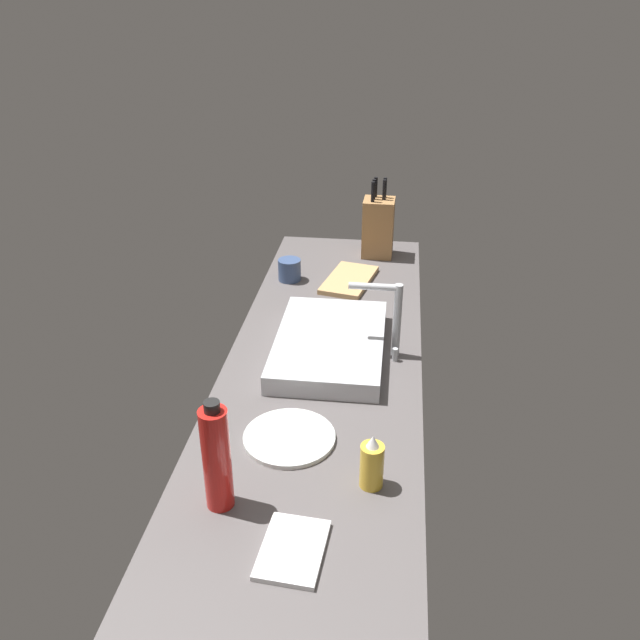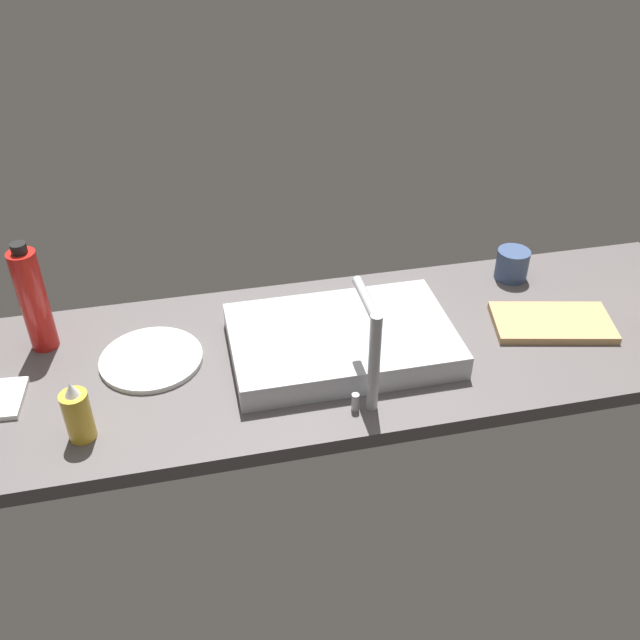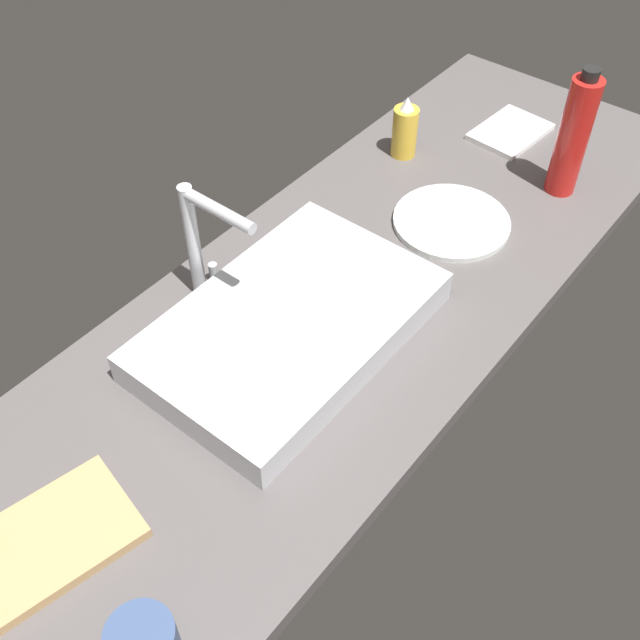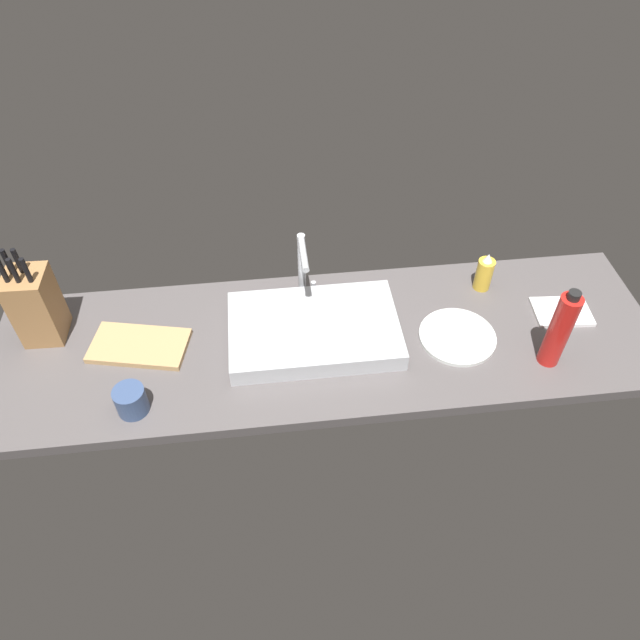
{
  "view_description": "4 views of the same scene",
  "coord_description": "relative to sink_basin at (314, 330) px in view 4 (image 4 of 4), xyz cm",
  "views": [
    {
      "loc": [
        163.77,
        19.03,
        105.04
      ],
      "look_at": [
        -6.29,
        -1.9,
        13.27
      ],
      "focal_mm": 37.0,
      "sensor_mm": 36.0,
      "label": 1
    },
    {
      "loc": [
        27.62,
        122.38,
        102.31
      ],
      "look_at": [
        0.55,
        -0.06,
        11.72
      ],
      "focal_mm": 39.7,
      "sensor_mm": 36.0,
      "label": 2
    },
    {
      "loc": [
        -67.28,
        -55.73,
        98.61
      ],
      "look_at": [
        -1.94,
        -3.37,
        9.11
      ],
      "focal_mm": 42.91,
      "sensor_mm": 36.0,
      "label": 3
    },
    {
      "loc": [
        -16.0,
        -116.9,
        134.74
      ],
      "look_at": [
        -2.16,
        2.6,
        9.09
      ],
      "focal_mm": 33.64,
      "sensor_mm": 36.0,
      "label": 4
    }
  ],
  "objects": [
    {
      "name": "countertop_slab",
      "position": [
        4.08,
        -1.32,
        -4.65
      ],
      "size": [
        195.67,
        56.97,
        3.5
      ],
      "primitive_type": "cube",
      "color": "#514C4C",
      "rests_on": "ground"
    },
    {
      "name": "sink_basin",
      "position": [
        0.0,
        0.0,
        0.0
      ],
      "size": [
        49.2,
        31.55,
        5.79
      ],
      "primitive_type": "cube",
      "color": "#B7BABF",
      "rests_on": "countertop_slab"
    },
    {
      "name": "faucet",
      "position": [
        -1.4,
        17.3,
        11.02
      ],
      "size": [
        5.5,
        15.47,
        22.83
      ],
      "color": "#B7BABF",
      "rests_on": "countertop_slab"
    },
    {
      "name": "knife_block",
      "position": [
        -78.07,
        10.45,
        8.92
      ],
      "size": [
        11.57,
        12.22,
        30.66
      ],
      "rotation": [
        0.0,
        0.0,
        -0.03
      ],
      "color": "#9E7042",
      "rests_on": "countertop_slab"
    },
    {
      "name": "cutting_board",
      "position": [
        -50.75,
        1.53,
        -2.0
      ],
      "size": [
        30.09,
        20.6,
        1.8
      ],
      "primitive_type": "cube",
      "rotation": [
        0.0,
        0.0,
        -0.22
      ],
      "color": "tan",
      "rests_on": "countertop_slab"
    },
    {
      "name": "soap_bottle",
      "position": [
        55.41,
        15.29,
        2.97
      ],
      "size": [
        5.32,
        5.32,
        13.54
      ],
      "color": "gold",
      "rests_on": "countertop_slab"
    },
    {
      "name": "water_bottle",
      "position": [
        65.14,
        -16.4,
        9.59
      ],
      "size": [
        6.02,
        6.02,
        26.46
      ],
      "color": "red",
      "rests_on": "countertop_slab"
    },
    {
      "name": "dinner_plate",
      "position": [
        41.88,
        -5.32,
        -2.3
      ],
      "size": [
        22.54,
        22.54,
        1.2
      ],
      "primitive_type": "cylinder",
      "color": "silver",
      "rests_on": "countertop_slab"
    },
    {
      "name": "dish_towel",
      "position": [
        76.42,
        1.04,
        -2.3
      ],
      "size": [
        17.96,
        13.56,
        1.2
      ],
      "primitive_type": "cube",
      "rotation": [
        0.0,
        0.0,
        -0.08
      ],
      "color": "white",
      "rests_on": "countertop_slab"
    },
    {
      "name": "coffee_mug",
      "position": [
        -50.26,
        -20.37,
        1.07
      ],
      "size": [
        8.31,
        8.31,
        7.93
      ],
      "primitive_type": "cylinder",
      "color": "#384C75",
      "rests_on": "countertop_slab"
    }
  ]
}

